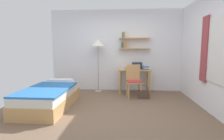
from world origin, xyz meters
The scene contains 11 objects.
ground_plane centered at (0.00, 0.00, 0.00)m, with size 5.28×5.28×0.00m, color brown.
wall_back centered at (0.01, 2.02, 1.31)m, with size 4.40×0.27×2.60m.
wall_right centered at (2.02, 0.00, 1.30)m, with size 0.10×4.40×2.60m.
bed centered at (-1.54, 0.18, 0.24)m, with size 0.96×1.85×0.54m.
desk centered at (0.50, 1.70, 0.59)m, with size 0.98×0.57×0.74m.
desk_chair centered at (0.46, 1.19, 0.50)m, with size 0.45×0.43×0.91m.
standing_lamp centered at (-0.63, 1.75, 1.47)m, with size 0.41×0.41×1.66m.
laptop centered at (0.59, 1.74, 0.79)m, with size 0.33×0.23×0.21m.
water_bottle centered at (0.15, 1.74, 0.84)m, with size 0.07×0.07×0.20m, color silver.
book_stack centered at (0.85, 1.70, 0.78)m, with size 0.20×0.24×0.09m.
handbag centered at (0.73, 1.03, 0.13)m, with size 0.30×0.11×0.39m.
Camera 1 is at (0.19, -3.61, 1.36)m, focal length 27.61 mm.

